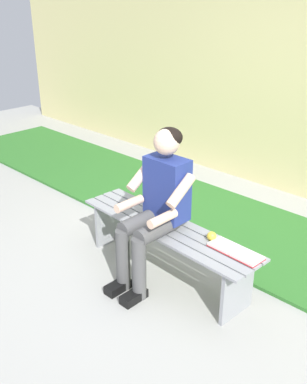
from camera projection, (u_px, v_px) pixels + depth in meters
The scene contains 6 objects.
grass_strip at pixel (236, 229), 4.44m from camera, with size 9.00×1.37×0.03m, color #2D6B28.
brick_wall at pixel (272, 86), 5.12m from camera, with size 9.50×0.24×2.35m, color #D1C684.
bench_near at pixel (166, 238), 3.63m from camera, with size 1.70×0.47×0.45m.
person_seated at pixel (156, 202), 3.44m from camera, with size 0.50×0.69×1.25m.
apple at pixel (212, 236), 3.37m from camera, with size 0.07×0.07×0.07m, color gold.
book_open at pixel (235, 251), 3.22m from camera, with size 0.42×0.18×0.02m.
Camera 1 is at (-2.12, 2.34, 2.18)m, focal length 41.90 mm.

